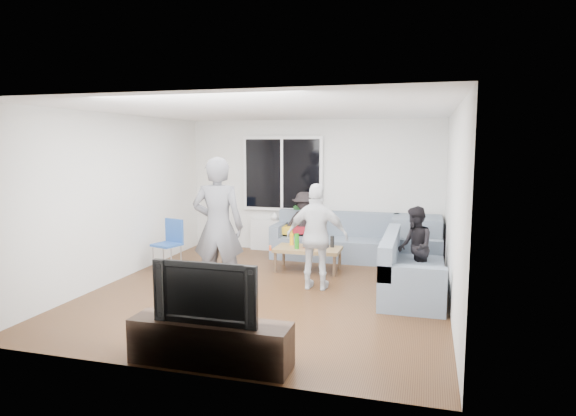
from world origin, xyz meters
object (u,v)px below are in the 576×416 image
(spectator_back, at_px, (304,224))
(tv_console, at_px, (210,343))
(side_chair, at_px, (167,245))
(sofa_right_section, at_px, (414,265))
(television, at_px, (209,291))
(floor_lamp, at_px, (217,209))
(sofa_back_section, at_px, (335,236))
(player_right, at_px, (317,237))
(coffee_table, at_px, (308,259))
(spectator_right, at_px, (415,247))
(player_left, at_px, (218,227))

(spectator_back, height_order, tv_console, spectator_back)
(side_chair, bearing_deg, spectator_back, 56.79)
(sofa_right_section, height_order, tv_console, sofa_right_section)
(sofa_right_section, relative_size, television, 1.91)
(floor_lamp, bearing_deg, sofa_back_section, -11.06)
(sofa_back_section, distance_m, player_right, 2.03)
(sofa_back_section, relative_size, tv_console, 1.44)
(coffee_table, distance_m, spectator_back, 1.17)
(floor_lamp, distance_m, tv_console, 5.76)
(spectator_right, xyz_separation_m, spectator_back, (-2.08, 1.55, 0.01))
(sofa_back_section, relative_size, player_left, 1.17)
(player_left, distance_m, spectator_right, 2.92)
(player_left, bearing_deg, spectator_back, -112.46)
(sofa_back_section, distance_m, spectator_back, 0.62)
(coffee_table, distance_m, spectator_right, 1.87)
(sofa_right_section, distance_m, spectator_right, 0.39)
(sofa_right_section, bearing_deg, sofa_back_section, 38.71)
(spectator_back, bearing_deg, side_chair, -152.81)
(side_chair, bearing_deg, player_left, -19.78)
(coffee_table, xyz_separation_m, tv_console, (-0.08, -3.75, 0.02))
(sofa_right_section, distance_m, coffee_table, 1.96)
(sofa_back_section, bearing_deg, floor_lamp, 168.94)
(coffee_table, xyz_separation_m, spectator_back, (-0.33, 1.05, 0.42))
(sofa_right_section, xyz_separation_m, spectator_right, (0.00, 0.34, 0.18))
(floor_lamp, relative_size, player_left, 0.79)
(floor_lamp, height_order, spectator_right, floor_lamp)
(spectator_right, bearing_deg, side_chair, -102.30)
(sofa_right_section, relative_size, player_left, 1.02)
(spectator_right, bearing_deg, tv_console, -43.05)
(coffee_table, bearing_deg, side_chair, -165.51)
(player_left, height_order, tv_console, player_left)
(floor_lamp, distance_m, player_left, 3.49)
(spectator_right, height_order, tv_console, spectator_right)
(coffee_table, bearing_deg, sofa_back_section, 75.28)
(side_chair, relative_size, player_left, 0.44)
(floor_lamp, bearing_deg, player_right, -42.99)
(sofa_right_section, height_order, spectator_right, spectator_right)
(spectator_right, bearing_deg, spectator_back, -140.29)
(player_right, relative_size, spectator_right, 1.29)
(spectator_right, distance_m, television, 3.73)
(coffee_table, distance_m, television, 3.79)
(player_left, height_order, spectator_right, player_left)
(coffee_table, relative_size, spectator_back, 0.89)
(sofa_back_section, relative_size, player_right, 1.47)
(spectator_back, bearing_deg, player_left, -114.28)
(player_left, xyz_separation_m, spectator_right, (2.65, 1.16, -0.37))
(floor_lamp, bearing_deg, side_chair, -90.00)
(player_right, height_order, spectator_right, player_right)
(tv_console, bearing_deg, television, 0.00)
(spectator_right, xyz_separation_m, television, (-1.83, -3.25, 0.13))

